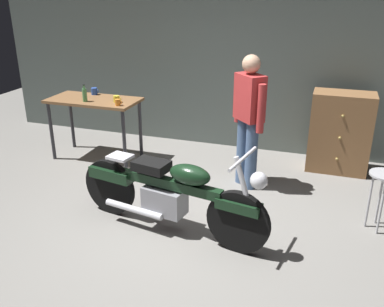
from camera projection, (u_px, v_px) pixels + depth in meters
ground_plane at (173, 236)px, 4.36m from camera, size 12.00×12.00×0.00m
back_wall at (238, 47)px, 6.24m from camera, size 8.00×0.12×3.10m
workbench at (94, 107)px, 6.05m from camera, size 1.30×0.64×0.90m
motorcycle at (170, 192)px, 4.29m from camera, size 2.17×0.70×1.00m
person_standing at (249, 116)px, 5.13m from camera, size 0.43×0.43×1.67m
shop_stool at (384, 186)px, 4.32m from camera, size 0.32×0.32×0.64m
wooden_dresser at (340, 132)px, 5.72m from camera, size 0.80×0.47×1.10m
mug_yellow_tall at (117, 99)px, 5.82m from camera, size 0.12×0.09×0.09m
mug_blue_enamel at (94, 91)px, 6.22m from camera, size 0.12×0.09×0.10m
mug_orange_travel at (118, 102)px, 5.66m from camera, size 0.10×0.07×0.09m
bottle at (85, 95)px, 5.84m from camera, size 0.06×0.06×0.24m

